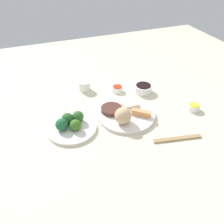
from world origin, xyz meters
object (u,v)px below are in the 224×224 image
object	(u,v)px
soy_sauce_bowl	(143,89)
sauce_ramekin_sweet_and_sour	(118,89)
sauce_ramekin_hot_mustard	(194,108)
chopsticks_pair	(177,139)
teacup	(85,86)
broccoli_plate	(72,128)
main_plate	(126,115)

from	to	relation	value
soy_sauce_bowl	sauce_ramekin_sweet_and_sour	size ratio (longest dim) A/B	1.63
sauce_ramekin_hot_mustard	chopsticks_pair	xyz separation A→B (m)	(-0.16, 0.20, -0.01)
soy_sauce_bowl	teacup	bearing A→B (deg)	65.13
broccoli_plate	sauce_ramekin_sweet_and_sour	size ratio (longest dim) A/B	3.75
soy_sauce_bowl	main_plate	bearing A→B (deg)	133.83
soy_sauce_bowl	sauce_ramekin_sweet_and_sour	xyz separation A→B (m)	(0.06, 0.13, -0.01)
soy_sauce_bowl	sauce_ramekin_sweet_and_sour	bearing A→B (deg)	65.92
main_plate	soy_sauce_bowl	world-z (taller)	soy_sauce_bowl
main_plate	chopsticks_pair	distance (m)	0.27
main_plate	broccoli_plate	size ratio (longest dim) A/B	1.24
sauce_ramekin_hot_mustard	main_plate	bearing A→B (deg)	77.27
main_plate	sauce_ramekin_hot_mustard	world-z (taller)	sauce_ramekin_hot_mustard
broccoli_plate	soy_sauce_bowl	xyz separation A→B (m)	(0.17, -0.45, 0.01)
soy_sauce_bowl	chopsticks_pair	xyz separation A→B (m)	(-0.40, 0.04, -0.02)
broccoli_plate	sauce_ramekin_hot_mustard	distance (m)	0.61
sauce_ramekin_hot_mustard	sauce_ramekin_sweet_and_sour	xyz separation A→B (m)	(0.30, 0.29, 0.00)
broccoli_plate	sauce_ramekin_sweet_and_sour	world-z (taller)	sauce_ramekin_sweet_and_sour
broccoli_plate	sauce_ramekin_hot_mustard	xyz separation A→B (m)	(-0.07, -0.61, 0.01)
broccoli_plate	sauce_ramekin_hot_mustard	world-z (taller)	sauce_ramekin_hot_mustard
main_plate	chopsticks_pair	size ratio (longest dim) A/B	1.31
broccoli_plate	soy_sauce_bowl	world-z (taller)	soy_sauce_bowl
soy_sauce_bowl	sauce_ramekin_sweet_and_sour	world-z (taller)	soy_sauce_bowl
teacup	soy_sauce_bowl	bearing A→B (deg)	-114.87
main_plate	sauce_ramekin_hot_mustard	xyz separation A→B (m)	(-0.08, -0.34, 0.01)
sauce_ramekin_sweet_and_sour	broccoli_plate	bearing A→B (deg)	126.08
main_plate	teacup	size ratio (longest dim) A/B	4.23
sauce_ramekin_hot_mustard	chopsticks_pair	bearing A→B (deg)	128.59
sauce_ramekin_hot_mustard	teacup	size ratio (longest dim) A/B	0.91
sauce_ramekin_hot_mustard	sauce_ramekin_sweet_and_sour	bearing A→B (deg)	43.36
broccoli_plate	chopsticks_pair	world-z (taller)	broccoli_plate
sauce_ramekin_sweet_and_sour	soy_sauce_bowl	bearing A→B (deg)	-114.08
main_plate	broccoli_plate	distance (m)	0.27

